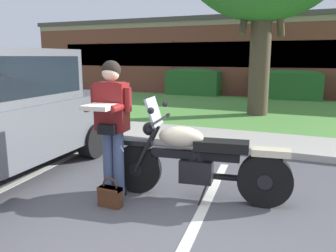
{
  "coord_description": "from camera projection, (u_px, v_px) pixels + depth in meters",
  "views": [
    {
      "loc": [
        1.49,
        -3.03,
        1.75
      ],
      "look_at": [
        -0.31,
        1.09,
        0.85
      ],
      "focal_mm": 37.31,
      "sensor_mm": 36.0,
      "label": 1
    }
  ],
  "objects": [
    {
      "name": "ground_plane",
      "position": [
        154.0,
        226.0,
        3.65
      ],
      "size": [
        140.0,
        140.0,
        0.0
      ],
      "primitive_type": "plane",
      "color": "#4C4C51"
    },
    {
      "name": "curb_strip",
      "position": [
        229.0,
        148.0,
        6.56
      ],
      "size": [
        60.0,
        0.2,
        0.12
      ],
      "primitive_type": "cube",
      "color": "#ADA89E",
      "rests_on": "ground"
    },
    {
      "name": "concrete_walk",
      "position": [
        239.0,
        139.0,
        7.32
      ],
      "size": [
        60.0,
        1.5,
        0.08
      ],
      "primitive_type": "cube",
      "color": "#ADA89E",
      "rests_on": "ground"
    },
    {
      "name": "grass_lawn",
      "position": [
        268.0,
        111.0,
        11.18
      ],
      "size": [
        60.0,
        7.08,
        0.06
      ],
      "primitive_type": "cube",
      "color": "#518E3D",
      "rests_on": "ground"
    },
    {
      "name": "stall_stripe_0",
      "position": [
        8.0,
        187.0,
        4.74
      ],
      "size": [
        0.63,
        4.38,
        0.01
      ],
      "primitive_type": "cube",
      "rotation": [
        0.0,
        0.0,
        0.12
      ],
      "color": "silver",
      "rests_on": "ground"
    },
    {
      "name": "stall_stripe_1",
      "position": [
        195.0,
        225.0,
        3.68
      ],
      "size": [
        0.63,
        4.38,
        0.01
      ],
      "primitive_type": "cube",
      "rotation": [
        0.0,
        0.0,
        0.12
      ],
      "color": "silver",
      "rests_on": "ground"
    },
    {
      "name": "motorcycle",
      "position": [
        205.0,
        161.0,
        4.27
      ],
      "size": [
        2.24,
        0.82,
        1.26
      ],
      "color": "black",
      "rests_on": "ground"
    },
    {
      "name": "rider_person",
      "position": [
        111.0,
        119.0,
        4.22
      ],
      "size": [
        0.53,
        0.6,
        1.7
      ],
      "color": "black",
      "rests_on": "ground"
    },
    {
      "name": "handbag",
      "position": [
        110.0,
        195.0,
        4.11
      ],
      "size": [
        0.28,
        0.13,
        0.36
      ],
      "color": "#562D19",
      "rests_on": "ground"
    },
    {
      "name": "hedge_left",
      "position": [
        193.0,
        81.0,
        15.68
      ],
      "size": [
        2.41,
        0.9,
        1.24
      ],
      "color": "#286028",
      "rests_on": "ground"
    },
    {
      "name": "hedge_center_left",
      "position": [
        286.0,
        84.0,
        14.12
      ],
      "size": [
        2.85,
        0.9,
        1.24
      ],
      "color": "#286028",
      "rests_on": "ground"
    },
    {
      "name": "brick_building",
      "position": [
        278.0,
        56.0,
        19.5
      ],
      "size": [
        24.25,
        10.88,
        3.55
      ],
      "color": "brown",
      "rests_on": "ground"
    }
  ]
}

